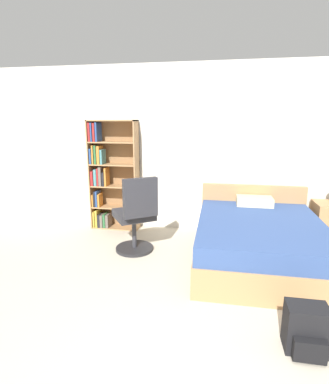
% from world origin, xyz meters
% --- Properties ---
extents(wall_back, '(9.00, 0.06, 2.60)m').
position_xyz_m(wall_back, '(0.00, 3.23, 1.30)').
color(wall_back, silver).
rests_on(wall_back, ground_plane).
extents(bookshelf, '(0.77, 0.29, 1.76)m').
position_xyz_m(bookshelf, '(-1.68, 3.03, 0.86)').
color(bookshelf, '#AD7F51').
rests_on(bookshelf, ground_plane).
extents(bed, '(1.51, 1.93, 0.81)m').
position_xyz_m(bed, '(0.61, 2.16, 0.29)').
color(bed, '#AD7F51').
rests_on(bed, ground_plane).
extents(office_chair, '(0.70, 0.72, 1.06)m').
position_xyz_m(office_chair, '(-0.97, 2.14, 0.50)').
color(office_chair, '#232326').
rests_on(office_chair, ground_plane).
extents(backpack_black, '(0.31, 0.28, 0.37)m').
position_xyz_m(backpack_black, '(0.79, 0.63, 0.18)').
color(backpack_black, black).
rests_on(backpack_black, ground_plane).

